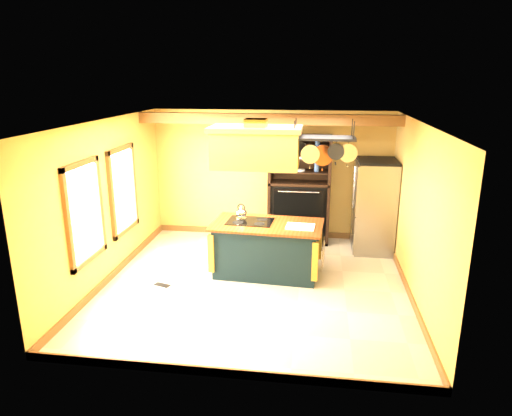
% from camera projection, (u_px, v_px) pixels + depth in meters
% --- Properties ---
extents(floor, '(5.00, 5.00, 0.00)m').
position_uv_depth(floor, '(255.00, 284.00, 7.67)').
color(floor, beige).
rests_on(floor, ground).
extents(ceiling, '(5.00, 5.00, 0.00)m').
position_uv_depth(ceiling, '(255.00, 122.00, 6.91)').
color(ceiling, white).
rests_on(ceiling, wall_back).
extents(wall_back, '(5.00, 0.02, 2.70)m').
position_uv_depth(wall_back, '(271.00, 175.00, 9.67)').
color(wall_back, gold).
rests_on(wall_back, floor).
extents(wall_front, '(5.00, 0.02, 2.70)m').
position_uv_depth(wall_front, '(224.00, 271.00, 4.91)').
color(wall_front, gold).
rests_on(wall_front, floor).
extents(wall_left, '(0.02, 5.00, 2.70)m').
position_uv_depth(wall_left, '(107.00, 202.00, 7.61)').
color(wall_left, gold).
rests_on(wall_left, floor).
extents(wall_right, '(0.02, 5.00, 2.70)m').
position_uv_depth(wall_right, '(417.00, 213.00, 6.97)').
color(wall_right, gold).
rests_on(wall_right, floor).
extents(ceiling_beam, '(5.00, 0.15, 0.20)m').
position_uv_depth(ceiling_beam, '(267.00, 119.00, 8.56)').
color(ceiling_beam, brown).
rests_on(ceiling_beam, ceiling).
extents(window_near, '(0.06, 1.06, 1.56)m').
position_uv_depth(window_near, '(85.00, 213.00, 6.83)').
color(window_near, brown).
rests_on(window_near, wall_left).
extents(window_far, '(0.06, 1.06, 1.56)m').
position_uv_depth(window_far, '(124.00, 190.00, 8.17)').
color(window_far, brown).
rests_on(window_far, wall_left).
extents(kitchen_island, '(1.96, 1.17, 1.11)m').
position_uv_depth(kitchen_island, '(267.00, 248.00, 7.99)').
color(kitchen_island, black).
rests_on(kitchen_island, floor).
extents(range_hood, '(1.50, 0.85, 0.80)m').
position_uv_depth(range_hood, '(256.00, 146.00, 7.51)').
color(range_hood, gold).
rests_on(range_hood, ceiling).
extents(pot_rack, '(1.10, 0.51, 0.76)m').
position_uv_depth(pot_rack, '(324.00, 144.00, 7.37)').
color(pot_rack, black).
rests_on(pot_rack, ceiling).
extents(refrigerator, '(0.77, 0.91, 1.79)m').
position_uv_depth(refrigerator, '(374.00, 208.00, 8.96)').
color(refrigerator, gray).
rests_on(refrigerator, floor).
extents(hutch, '(1.26, 0.57, 2.23)m').
position_uv_depth(hutch, '(299.00, 201.00, 9.50)').
color(hutch, black).
rests_on(hutch, floor).
extents(floor_register, '(0.30, 0.20, 0.01)m').
position_uv_depth(floor_register, '(162.00, 285.00, 7.63)').
color(floor_register, black).
rests_on(floor_register, floor).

